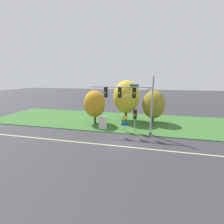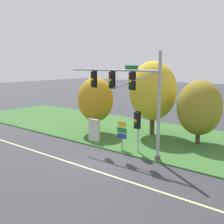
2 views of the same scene
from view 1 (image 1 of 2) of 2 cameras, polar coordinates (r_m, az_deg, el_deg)
name	(u,v)px [view 1 (image 1 of 2)]	position (r m, az deg, el deg)	size (l,w,h in m)	color
ground_plane	(123,142)	(17.86, 4.08, -11.28)	(160.00, 160.00, 0.00)	#333338
lane_stripe	(121,146)	(16.78, 3.45, -12.92)	(36.00, 0.16, 0.01)	beige
grass_verge	(130,122)	(25.54, 6.88, -3.66)	(48.00, 11.50, 0.10)	#386B2D
traffic_signal_mast	(131,98)	(19.19, 7.44, 5.31)	(8.41, 0.49, 7.38)	#9EA0A5
pedestrian_signal_near_kerb	(135,116)	(20.10, 8.72, -1.52)	(0.46, 0.55, 3.10)	#9EA0A5
route_sign_post	(125,122)	(20.43, 4.82, -3.76)	(0.91, 0.08, 2.20)	slate
tree_nearest_road	(95,104)	(23.71, -6.66, 3.05)	(3.36, 3.36, 5.28)	#423021
tree_left_of_mast	(126,97)	(25.09, 5.45, 5.74)	(4.31, 4.31, 6.79)	#4C3823
tree_behind_signpost	(154,105)	(25.01, 15.57, 2.76)	(3.61, 3.61, 5.26)	#4C3823
info_kiosk	(103,123)	(21.41, -3.55, -4.11)	(1.10, 0.24, 1.90)	beige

